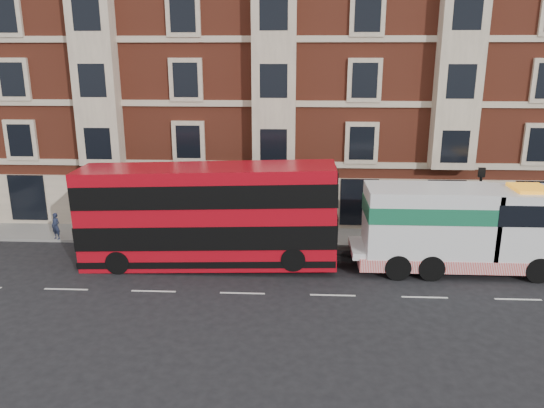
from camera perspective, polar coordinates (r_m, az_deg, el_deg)
The scene contains 8 objects.
ground at distance 23.88m, azimuth -3.21°, elevation -9.57°, with size 120.00×120.00×0.00m, color black.
sidewalk at distance 30.76m, azimuth -1.74°, elevation -3.41°, with size 90.00×3.00×0.15m, color slate.
victorian_terrace at distance 36.46m, azimuth -0.08°, elevation 15.65°, with size 45.00×12.00×20.40m.
lamp_post_west at distance 29.85m, azimuth -13.55°, elevation 0.76°, with size 0.35×0.15×4.35m.
lamp_post_east at distance 30.20m, azimuth 21.32°, elevation 0.27°, with size 0.35×0.15×4.35m.
double_decker_bus at distance 26.10m, azimuth -6.93°, elevation -1.09°, with size 12.46×2.86×5.05m.
tow_truck at distance 26.98m, azimuth 19.29°, elevation -2.38°, with size 9.98×2.95×4.16m.
pedestrian at distance 32.12m, azimuth -22.23°, elevation -2.22°, with size 0.55×0.36×1.52m, color #1D233A.
Camera 1 is at (2.42, -21.41, 10.30)m, focal length 35.00 mm.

